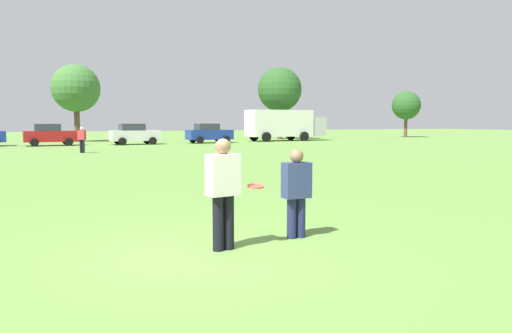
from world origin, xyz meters
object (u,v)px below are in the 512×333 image
Objects in this scene: parked_car_near_right at (134,134)px; player_defender at (296,189)px; frisbee at (256,186)px; player_thrower at (223,188)px; box_truck at (284,124)px; bystander_far_jogger at (82,138)px; parked_car_mid_right at (50,135)px; parked_car_far_right at (209,133)px.

player_defender is at bearing -94.27° from parked_car_near_right.
frisbee is (-0.87, -0.26, 0.12)m from player_defender.
box_truck is at bearing 63.06° from player_thrower.
frisbee is at bearing -87.19° from bystander_far_jogger.
parked_car_mid_right is at bearing 96.35° from player_defender.
player_defender is at bearing 16.75° from frisbee.
frisbee is 0.06× the size of parked_car_far_right.
box_truck is at bearing 12.06° from parked_car_far_right.
player_defender is at bearing -83.65° from parked_car_mid_right.
parked_car_near_right reaches higher than frisbee.
parked_car_near_right and parked_car_far_right have the same top height.
parked_car_near_right is (4.15, 36.66, -0.07)m from player_thrower.
box_truck is (15.68, 2.36, 0.83)m from parked_car_near_right.
player_thrower is 1.14× the size of player_defender.
parked_car_near_right is 15.88m from box_truck.
parked_car_far_right is at bearing 74.17° from frisbee.
parked_car_far_right is 16.11m from bystander_far_jogger.
parked_car_mid_right and parked_car_far_right have the same top height.
player_thrower is at bearing -96.45° from parked_car_near_right.
parked_car_far_right is 0.50× the size of box_truck.
frisbee is 43.51m from box_truck.
parked_car_mid_right reaches higher than frisbee.
parked_car_far_right is 2.59× the size of bystander_far_jogger.
parked_car_near_right is at bearing 85.73° from player_defender.
parked_car_near_right is at bearing -171.43° from box_truck.
box_truck is (19.27, 39.00, 0.77)m from frisbee.
box_truck is at bearing 31.95° from bystander_far_jogger.
parked_car_mid_right is 22.59m from box_truck.
player_thrower is 0.56m from frisbee.
bystander_far_jogger is at bearing -79.94° from parked_car_mid_right.
parked_car_mid_right is at bearing -175.24° from box_truck.
bystander_far_jogger is at bearing -148.05° from box_truck.
box_truck reaches higher than player_thrower.
parked_car_near_right is (3.59, 36.64, -0.06)m from frisbee.
player_thrower reaches higher than bystander_far_jogger.
box_truck is (22.50, 1.87, 0.83)m from parked_car_mid_right.
parked_car_mid_right is at bearing 100.06° from bystander_far_jogger.
frisbee is 0.06× the size of parked_car_near_right.
parked_car_far_right reaches higher than frisbee.
bystander_far_jogger is (-11.82, -10.95, 0.02)m from parked_car_far_right.
parked_car_near_right reaches higher than bystander_far_jogger.
player_thrower reaches higher than frisbee.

